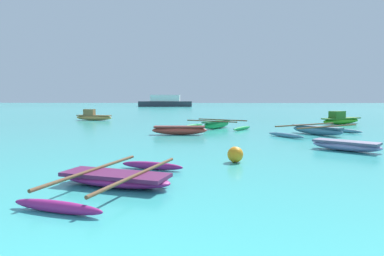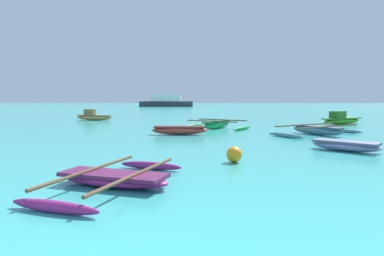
# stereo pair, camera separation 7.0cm
# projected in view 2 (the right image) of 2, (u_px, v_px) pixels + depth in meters

# --- Properties ---
(moored_boat_0) EXTENTS (2.77, 0.65, 0.44)m
(moored_boat_0) POSITION_uv_depth(u_px,v_px,m) (179.00, 130.00, 17.12)
(moored_boat_0) COLOR #C23D32
(moored_boat_0) RESTS_ON ground_plane
(moored_boat_1) EXTENTS (4.19, 3.74, 0.52)m
(moored_boat_1) POSITION_uv_depth(u_px,v_px,m) (217.00, 125.00, 20.52)
(moored_boat_1) COLOR #159143
(moored_boat_1) RESTS_ON ground_plane
(moored_boat_2) EXTENTS (5.02, 4.36, 0.49)m
(moored_boat_2) POSITION_uv_depth(u_px,v_px,m) (317.00, 130.00, 17.10)
(moored_boat_2) COLOR teal
(moored_boat_2) RESTS_ON ground_plane
(moored_boat_3) EXTENTS (2.71, 4.07, 0.34)m
(moored_boat_3) POSITION_uv_depth(u_px,v_px,m) (113.00, 179.00, 7.16)
(moored_boat_3) COLOR #92206F
(moored_boat_3) RESTS_ON ground_plane
(moored_boat_4) EXTENTS (2.26, 2.04, 0.35)m
(moored_boat_4) POSITION_uv_depth(u_px,v_px,m) (345.00, 145.00, 11.91)
(moored_boat_4) COLOR #8E85BA
(moored_boat_4) RESTS_ON ground_plane
(moored_boat_5) EXTENTS (3.49, 2.58, 0.92)m
(moored_boat_5) POSITION_uv_depth(u_px,v_px,m) (341.00, 120.00, 23.94)
(moored_boat_5) COLOR green
(moored_boat_5) RESTS_ON ground_plane
(moored_boat_6) EXTENTS (3.29, 1.29, 0.91)m
(moored_boat_6) POSITION_uv_depth(u_px,v_px,m) (94.00, 116.00, 28.06)
(moored_boat_6) COLOR #DE9C4F
(moored_boat_6) RESTS_ON ground_plane
(mooring_buoy_0) EXTENTS (0.46, 0.46, 0.46)m
(mooring_buoy_0) POSITION_uv_depth(u_px,v_px,m) (234.00, 155.00, 9.77)
(mooring_buoy_0) COLOR orange
(mooring_buoy_0) RESTS_ON ground_plane
(distant_ferry) EXTENTS (11.01, 2.42, 2.42)m
(distant_ferry) POSITION_uv_depth(u_px,v_px,m) (166.00, 102.00, 71.26)
(distant_ferry) COLOR #2D333D
(distant_ferry) RESTS_ON ground_plane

